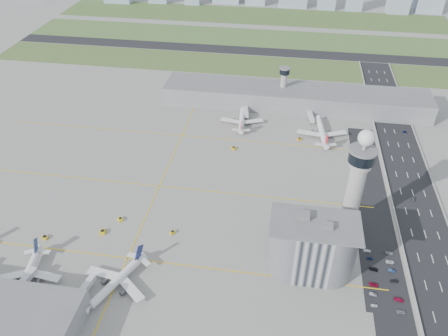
# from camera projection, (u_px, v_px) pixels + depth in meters

# --- Properties ---
(ground) EXTENTS (1000.00, 1000.00, 0.00)m
(ground) POSITION_uv_depth(u_px,v_px,m) (214.00, 226.00, 243.20)
(ground) COLOR #98968E
(grass_strip_0) EXTENTS (480.00, 50.00, 0.08)m
(grass_strip_0) POSITION_uv_depth(u_px,v_px,m) (234.00, 64.00, 424.61)
(grass_strip_0) COLOR #415729
(grass_strip_0) RESTS_ON ground
(grass_strip_1) EXTENTS (480.00, 60.00, 0.08)m
(grass_strip_1) POSITION_uv_depth(u_px,v_px,m) (243.00, 38.00, 484.25)
(grass_strip_1) COLOR #4C6D33
(grass_strip_1) RESTS_ON ground
(grass_strip_2) EXTENTS (480.00, 70.00, 0.08)m
(grass_strip_2) POSITION_uv_depth(u_px,v_px,m) (251.00, 15.00, 547.86)
(grass_strip_2) COLOR #47632F
(grass_strip_2) RESTS_ON ground
(runway) EXTENTS (480.00, 22.00, 0.10)m
(runway) POSITION_uv_depth(u_px,v_px,m) (239.00, 50.00, 454.02)
(runway) COLOR black
(runway) RESTS_ON ground
(highway) EXTENTS (28.00, 500.00, 0.10)m
(highway) POSITION_uv_depth(u_px,v_px,m) (430.00, 250.00, 228.72)
(highway) COLOR black
(highway) RESTS_ON ground
(barrier_left) EXTENTS (0.60, 500.00, 1.20)m
(barrier_left) POSITION_uv_depth(u_px,v_px,m) (402.00, 246.00, 230.15)
(barrier_left) COLOR #9E9E99
(barrier_left) RESTS_ON ground
(landside_road) EXTENTS (18.00, 260.00, 0.08)m
(landside_road) POSITION_uv_depth(u_px,v_px,m) (383.00, 259.00, 223.92)
(landside_road) COLOR black
(landside_road) RESTS_ON ground
(parking_lot) EXTENTS (20.00, 44.00, 0.10)m
(parking_lot) POSITION_uv_depth(u_px,v_px,m) (382.00, 277.00, 214.62)
(parking_lot) COLOR black
(parking_lot) RESTS_ON ground
(taxiway_line_h_0) EXTENTS (260.00, 0.60, 0.01)m
(taxiway_line_h_0) POSITION_uv_depth(u_px,v_px,m) (128.00, 258.00, 224.37)
(taxiway_line_h_0) COLOR yellow
(taxiway_line_h_0) RESTS_ON ground
(taxiway_line_h_1) EXTENTS (260.00, 0.60, 0.01)m
(taxiway_line_h_1) POSITION_uv_depth(u_px,v_px,m) (160.00, 186.00, 272.08)
(taxiway_line_h_1) COLOR yellow
(taxiway_line_h_1) RESTS_ON ground
(taxiway_line_h_2) EXTENTS (260.00, 0.60, 0.01)m
(taxiway_line_h_2) POSITION_uv_depth(u_px,v_px,m) (182.00, 136.00, 319.79)
(taxiway_line_h_2) COLOR yellow
(taxiway_line_h_2) RESTS_ON ground
(taxiway_line_v) EXTENTS (0.60, 260.00, 0.01)m
(taxiway_line_v) POSITION_uv_depth(u_px,v_px,m) (160.00, 186.00, 272.08)
(taxiway_line_v) COLOR yellow
(taxiway_line_v) RESTS_ON ground
(control_tower) EXTENTS (14.00, 14.00, 64.50)m
(control_tower) POSITION_uv_depth(u_px,v_px,m) (357.00, 181.00, 219.73)
(control_tower) COLOR #ADAAA5
(control_tower) RESTS_ON ground
(secondary_tower) EXTENTS (8.60, 8.60, 31.90)m
(secondary_tower) POSITION_uv_depth(u_px,v_px,m) (284.00, 83.00, 347.56)
(secondary_tower) COLOR #ADAAA5
(secondary_tower) RESTS_ON ground
(admin_building) EXTENTS (42.00, 24.00, 33.50)m
(admin_building) POSITION_uv_depth(u_px,v_px,m) (312.00, 247.00, 210.10)
(admin_building) COLOR #B2B2B7
(admin_building) RESTS_ON ground
(terminal_pier) EXTENTS (210.00, 32.00, 15.80)m
(terminal_pier) POSITION_uv_depth(u_px,v_px,m) (295.00, 98.00, 351.18)
(terminal_pier) COLOR gray
(terminal_pier) RESTS_ON ground
(airplane_near_b) EXTENTS (39.62, 44.38, 10.97)m
(airplane_near_b) POSITION_uv_depth(u_px,v_px,m) (25.00, 275.00, 208.86)
(airplane_near_b) COLOR white
(airplane_near_b) RESTS_ON ground
(airplane_near_c) EXTENTS (48.48, 51.69, 11.53)m
(airplane_near_c) POSITION_uv_depth(u_px,v_px,m) (114.00, 279.00, 206.19)
(airplane_near_c) COLOR white
(airplane_near_c) RESTS_ON ground
(airplane_far_a) EXTENTS (36.03, 41.32, 10.83)m
(airplane_far_a) POSITION_uv_depth(u_px,v_px,m) (242.00, 116.00, 331.51)
(airplane_far_a) COLOR white
(airplane_far_a) RESTS_ON ground
(airplane_far_b) EXTENTS (41.26, 46.91, 12.02)m
(airplane_far_b) POSITION_uv_depth(u_px,v_px,m) (322.00, 128.00, 316.55)
(airplane_far_b) COLOR white
(airplane_far_b) RESTS_ON ground
(jet_bridge_near_1) EXTENTS (5.39, 14.31, 5.70)m
(jet_bridge_near_1) POSITION_uv_depth(u_px,v_px,m) (16.00, 293.00, 203.44)
(jet_bridge_near_1) COLOR silver
(jet_bridge_near_1) RESTS_ON ground
(jet_bridge_near_2) EXTENTS (5.39, 14.31, 5.70)m
(jet_bridge_near_2) POSITION_uv_depth(u_px,v_px,m) (77.00, 301.00, 199.67)
(jet_bridge_near_2) COLOR silver
(jet_bridge_near_2) RESTS_ON ground
(jet_bridge_far_0) EXTENTS (5.39, 14.31, 5.70)m
(jet_bridge_far_0) POSITION_uv_depth(u_px,v_px,m) (246.00, 109.00, 346.22)
(jet_bridge_far_0) COLOR silver
(jet_bridge_far_0) RESTS_ON ground
(jet_bridge_far_1) EXTENTS (5.39, 14.31, 5.70)m
(jet_bridge_far_1) POSITION_uv_depth(u_px,v_px,m) (309.00, 114.00, 339.94)
(jet_bridge_far_1) COLOR silver
(jet_bridge_far_1) RESTS_ON ground
(tug_0) EXTENTS (3.64, 2.86, 1.89)m
(tug_0) POSITION_uv_depth(u_px,v_px,m) (45.00, 237.00, 235.14)
(tug_0) COLOR gold
(tug_0) RESTS_ON ground
(tug_1) EXTENTS (3.26, 4.10, 2.11)m
(tug_1) POSITION_uv_depth(u_px,v_px,m) (103.00, 232.00, 238.39)
(tug_1) COLOR yellow
(tug_1) RESTS_ON ground
(tug_2) EXTENTS (3.78, 3.92, 1.89)m
(tug_2) POSITION_uv_depth(u_px,v_px,m) (120.00, 219.00, 246.59)
(tug_2) COLOR yellow
(tug_2) RESTS_ON ground
(tug_3) EXTENTS (3.52, 3.58, 1.73)m
(tug_3) POSITION_uv_depth(u_px,v_px,m) (173.00, 232.00, 238.31)
(tug_3) COLOR gold
(tug_3) RESTS_ON ground
(tug_4) EXTENTS (3.83, 3.43, 1.85)m
(tug_4) POSITION_uv_depth(u_px,v_px,m) (234.00, 148.00, 304.93)
(tug_4) COLOR gold
(tug_4) RESTS_ON ground
(tug_5) EXTENTS (3.70, 3.51, 1.77)m
(tug_5) POSITION_uv_depth(u_px,v_px,m) (299.00, 139.00, 314.32)
(tug_5) COLOR #EFAD14
(tug_5) RESTS_ON ground
(car_lot_0) EXTENTS (3.30, 1.57, 1.09)m
(car_lot_0) POSITION_uv_depth(u_px,v_px,m) (374.00, 305.00, 200.60)
(car_lot_0) COLOR white
(car_lot_0) RESTS_ON ground
(car_lot_1) EXTENTS (3.65, 1.75, 1.15)m
(car_lot_1) POSITION_uv_depth(u_px,v_px,m) (373.00, 294.00, 205.57)
(car_lot_1) COLOR #8C909D
(car_lot_1) RESTS_ON ground
(car_lot_2) EXTENTS (4.66, 2.70, 1.22)m
(car_lot_2) POSITION_uv_depth(u_px,v_px,m) (374.00, 285.00, 210.02)
(car_lot_2) COLOR maroon
(car_lot_2) RESTS_ON ground
(car_lot_3) EXTENTS (4.54, 2.45, 1.25)m
(car_lot_3) POSITION_uv_depth(u_px,v_px,m) (374.00, 269.00, 217.74)
(car_lot_3) COLOR black
(car_lot_3) RESTS_ON ground
(car_lot_4) EXTENTS (3.54, 1.63, 1.18)m
(car_lot_4) POSITION_uv_depth(u_px,v_px,m) (370.00, 258.00, 223.52)
(car_lot_4) COLOR navy
(car_lot_4) RESTS_ON ground
(car_lot_5) EXTENTS (3.69, 1.49, 1.19)m
(car_lot_5) POSITION_uv_depth(u_px,v_px,m) (367.00, 251.00, 227.59)
(car_lot_5) COLOR silver
(car_lot_5) RESTS_ON ground
(car_lot_6) EXTENTS (4.02, 1.87, 1.12)m
(car_lot_6) POSITION_uv_depth(u_px,v_px,m) (401.00, 312.00, 197.67)
(car_lot_6) COLOR gray
(car_lot_6) RESTS_ON ground
(car_lot_7) EXTENTS (4.67, 2.48, 1.29)m
(car_lot_7) POSITION_uv_depth(u_px,v_px,m) (399.00, 300.00, 203.09)
(car_lot_7) COLOR #9F0C35
(car_lot_7) RESTS_ON ground
(car_lot_8) EXTENTS (3.92, 1.97, 1.28)m
(car_lot_8) POSITION_uv_depth(u_px,v_px,m) (394.00, 281.00, 211.91)
(car_lot_8) COLOR black
(car_lot_8) RESTS_ON ground
(car_lot_9) EXTENTS (3.80, 1.62, 1.22)m
(car_lot_9) POSITION_uv_depth(u_px,v_px,m) (392.00, 271.00, 217.04)
(car_lot_9) COLOR navy
(car_lot_9) RESTS_ON ground
(car_lot_10) EXTENTS (4.35, 2.24, 1.18)m
(car_lot_10) POSITION_uv_depth(u_px,v_px,m) (390.00, 262.00, 221.61)
(car_lot_10) COLOR white
(car_lot_10) RESTS_ON ground
(car_lot_11) EXTENTS (4.39, 2.02, 1.24)m
(car_lot_11) POSITION_uv_depth(u_px,v_px,m) (390.00, 253.00, 226.36)
(car_lot_11) COLOR gray
(car_lot_11) RESTS_ON ground
(car_hw_1) EXTENTS (1.61, 3.89, 1.25)m
(car_hw_1) POSITION_uv_depth(u_px,v_px,m) (413.00, 199.00, 261.30)
(car_hw_1) COLOR #222127
(car_hw_1) RESTS_ON ground
(car_hw_2) EXTENTS (2.32, 4.14, 1.09)m
(car_hw_2) POSITION_uv_depth(u_px,v_px,m) (405.00, 132.00, 322.63)
(car_hw_2) COLOR navy
(car_hw_2) RESTS_ON ground
(car_hw_4) EXTENTS (2.00, 4.00, 1.31)m
(car_hw_4) POSITION_uv_depth(u_px,v_px,m) (376.00, 94.00, 372.11)
(car_hw_4) COLOR #9899B0
(car_hw_4) RESTS_ON ground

